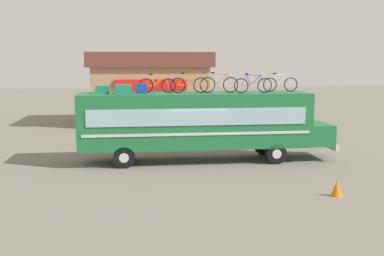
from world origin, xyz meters
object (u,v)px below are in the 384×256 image
Objects in this scene: luggage_bag_1 at (102,89)px; luggage_bag_3 at (141,88)px; rooftop_bicycle_3 at (219,84)px; rooftop_bicycle_4 at (253,85)px; rooftop_bicycle_1 at (157,85)px; rooftop_bicycle_5 at (280,84)px; rooftop_bicycle_2 at (189,84)px; bus at (200,121)px; luggage_bag_2 at (123,89)px; traffic_cone at (337,188)px.

luggage_bag_1 is 1.19× the size of luggage_bag_3.
rooftop_bicycle_4 is (1.46, -0.38, -0.02)m from rooftop_bicycle_3.
rooftop_bicycle_3 is at bearing -3.87° from rooftop_bicycle_1.
rooftop_bicycle_5 is (6.43, 0.32, 0.15)m from luggage_bag_3.
rooftop_bicycle_1 is at bearing 169.92° from rooftop_bicycle_2.
bus is 1.86m from rooftop_bicycle_3.
rooftop_bicycle_4 is (6.65, -0.71, 0.20)m from luggage_bag_1.
rooftop_bicycle_4 reaches higher than rooftop_bicycle_5.
rooftop_bicycle_4 reaches higher than luggage_bag_2.
rooftop_bicycle_1 is at bearing 19.19° from luggage_bag_2.
rooftop_bicycle_4 reaches higher than luggage_bag_1.
traffic_cone is (4.28, -6.08, -3.21)m from rooftop_bicycle_2.
rooftop_bicycle_1 is at bearing -3.45° from luggage_bag_1.
rooftop_bicycle_3 reaches higher than traffic_cone.
rooftop_bicycle_3 is (4.26, 0.33, 0.19)m from luggage_bag_2.
luggage_bag_2 is 1.40× the size of luggage_bag_3.
luggage_bag_3 is at bearing 25.11° from luggage_bag_2.
rooftop_bicycle_3 is at bearing -0.58° from luggage_bag_3.
traffic_cone is at bearing -64.50° from rooftop_bicycle_3.
luggage_bag_3 is (0.78, 0.37, 0.01)m from luggage_bag_2.
luggage_bag_2 is (0.93, -0.66, 0.03)m from luggage_bag_1.
rooftop_bicycle_1 is (1.49, 0.52, 0.16)m from luggage_bag_2.
rooftop_bicycle_1 reaches higher than traffic_cone.
luggage_bag_1 is 0.34× the size of rooftop_bicycle_3.
rooftop_bicycle_2 is (2.12, -0.10, 0.17)m from luggage_bag_3.
rooftop_bicycle_5 reaches higher than rooftop_bicycle_1.
traffic_cone is at bearing -48.02° from rooftop_bicycle_1.
luggage_bag_2 is 0.40× the size of rooftop_bicycle_3.
luggage_bag_3 is at bearing 179.42° from rooftop_bicycle_3.
luggage_bag_3 reaches higher than luggage_bag_2.
rooftop_bicycle_4 is at bearing -4.78° from luggage_bag_3.
rooftop_bicycle_1 is (0.71, 0.15, 0.15)m from luggage_bag_3.
rooftop_bicycle_1 reaches higher than luggage_bag_3.
luggage_bag_2 is at bearing -160.81° from rooftop_bicycle_1.
rooftop_bicycle_2 reaches higher than luggage_bag_2.
rooftop_bicycle_2 is 1.35m from rooftop_bicycle_3.
rooftop_bicycle_3 reaches higher than luggage_bag_1.
rooftop_bicycle_2 is at bearing -5.91° from luggage_bag_1.
rooftop_bicycle_3 reaches higher than rooftop_bicycle_5.
luggage_bag_1 is 0.85× the size of luggage_bag_2.
rooftop_bicycle_2 is at bearing 173.65° from rooftop_bicycle_4.
bus is at bearing -5.68° from rooftop_bicycle_1.
rooftop_bicycle_2 is at bearing -177.28° from rooftop_bicycle_3.
luggage_bag_2 is 2.92m from rooftop_bicycle_2.
rooftop_bicycle_3 is 7.53m from traffic_cone.
rooftop_bicycle_3 reaches higher than rooftop_bicycle_2.
rooftop_bicycle_3 is 3.12× the size of traffic_cone.
rooftop_bicycle_5 reaches higher than luggage_bag_1.
rooftop_bicycle_5 is at bearing 89.77° from traffic_cone.
luggage_bag_2 is 0.41× the size of rooftop_bicycle_2.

